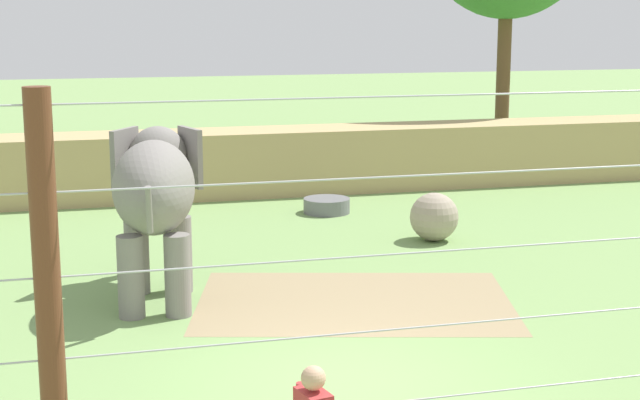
{
  "coord_description": "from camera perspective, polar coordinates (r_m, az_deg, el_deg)",
  "views": [
    {
      "loc": [
        -3.33,
        -11.18,
        4.68
      ],
      "look_at": [
        0.95,
        4.93,
        1.4
      ],
      "focal_mm": 53.74,
      "sensor_mm": 36.0,
      "label": 1
    }
  ],
  "objects": [
    {
      "name": "ground_plane",
      "position": [
        12.57,
        1.61,
        -10.73
      ],
      "size": [
        120.0,
        120.0,
        0.0
      ],
      "primitive_type": "plane",
      "color": "#759956"
    },
    {
      "name": "dirt_patch",
      "position": [
        15.83,
        2.06,
        -6.06
      ],
      "size": [
        5.87,
        4.73,
        0.01
      ],
      "primitive_type": "cube",
      "rotation": [
        0.0,
        0.0,
        -0.26
      ],
      "color": "#937F5B",
      "rests_on": "ground"
    },
    {
      "name": "embankment_wall",
      "position": [
        24.88,
        -7.02,
        2.15
      ],
      "size": [
        36.0,
        1.8,
        1.67
      ],
      "primitive_type": "cube",
      "color": "tan",
      "rests_on": "ground"
    },
    {
      "name": "elephant",
      "position": [
        15.78,
        -9.8,
        0.5
      ],
      "size": [
        1.74,
        3.68,
        2.74
      ],
      "color": "gray",
      "rests_on": "ground"
    },
    {
      "name": "enrichment_ball",
      "position": [
        19.99,
        6.81,
        -1.01
      ],
      "size": [
        1.01,
        1.01,
        1.01
      ],
      "primitive_type": "sphere",
      "color": "gray",
      "rests_on": "ground"
    },
    {
      "name": "cable_fence",
      "position": [
        9.75,
        5.72,
        -4.71
      ],
      "size": [
        8.15,
        0.25,
        4.04
      ],
      "color": "brown",
      "rests_on": "ground"
    },
    {
      "name": "water_tub",
      "position": [
        22.67,
        0.4,
        -0.32
      ],
      "size": [
        1.1,
        1.1,
        0.35
      ],
      "color": "slate",
      "rests_on": "ground"
    }
  ]
}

